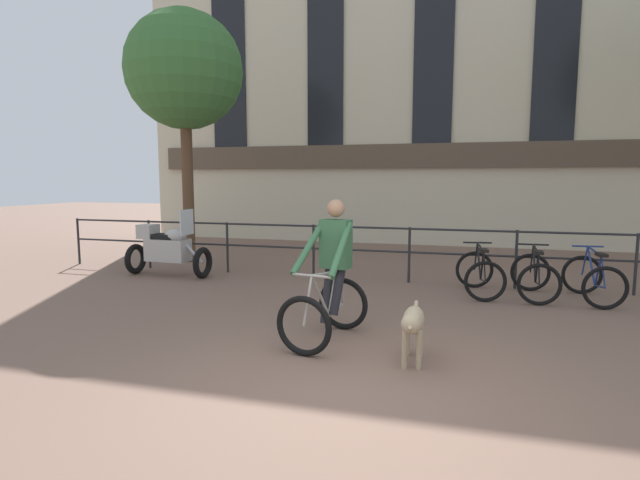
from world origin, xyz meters
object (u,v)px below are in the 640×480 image
at_px(cyclist_with_bike, 330,277).
at_px(parked_motorcycle, 167,248).
at_px(dog, 413,323).
at_px(parked_bicycle_mid_right, 593,279).
at_px(parked_bicycle_near_lamp, 480,274).
at_px(parked_bicycle_mid_left, 535,276).

relative_size(cyclist_with_bike, parked_motorcycle, 1.00).
bearing_deg(parked_motorcycle, cyclist_with_bike, -123.28).
bearing_deg(parked_motorcycle, dog, -122.20).
distance_m(dog, parked_bicycle_mid_right, 4.33).
bearing_deg(dog, parked_bicycle_mid_right, 53.27).
bearing_deg(parked_bicycle_near_lamp, cyclist_with_bike, 50.18).
bearing_deg(parked_bicycle_near_lamp, dog, 69.81).
bearing_deg(dog, cyclist_with_bike, 148.81).
bearing_deg(dog, parked_bicycle_near_lamp, 76.10).
height_order(cyclist_with_bike, dog, cyclist_with_bike).
xyz_separation_m(dog, parked_bicycle_mid_right, (2.49, 3.55, -0.09)).
bearing_deg(dog, parked_bicycle_mid_left, 63.67).
bearing_deg(cyclist_with_bike, parked_bicycle_mid_left, 57.44).
distance_m(parked_bicycle_mid_left, parked_bicycle_mid_right, 0.86).
relative_size(parked_motorcycle, parked_bicycle_mid_left, 1.53).
xyz_separation_m(parked_bicycle_near_lamp, parked_bicycle_mid_right, (1.72, -0.00, 0.00)).
xyz_separation_m(parked_motorcycle, parked_bicycle_mid_left, (6.83, 0.04, -0.20)).
bearing_deg(parked_bicycle_mid_left, dog, 65.06).
relative_size(parked_motorcycle, parked_bicycle_mid_right, 1.46).
xyz_separation_m(parked_bicycle_mid_left, parked_bicycle_mid_right, (0.86, 0.00, 0.00)).
distance_m(parked_motorcycle, parked_bicycle_near_lamp, 5.98).
height_order(parked_bicycle_near_lamp, parked_bicycle_mid_left, same).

